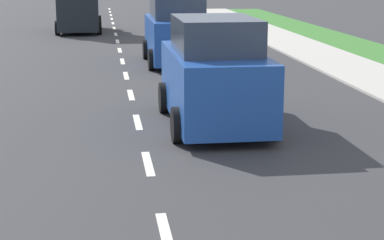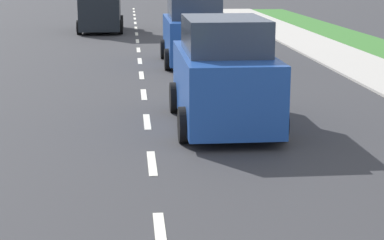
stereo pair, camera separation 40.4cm
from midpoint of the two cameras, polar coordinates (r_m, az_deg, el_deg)
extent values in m
plane|color=#333335|center=(23.19, -4.03, 5.19)|extent=(96.00, 96.00, 0.00)
cube|color=silver|center=(8.33, -1.34, -9.79)|extent=(0.14, 1.40, 0.01)
cube|color=silver|center=(11.15, -2.43, -3.74)|extent=(0.14, 1.40, 0.01)
cube|color=silver|center=(14.04, -3.07, -0.15)|extent=(0.14, 1.40, 0.01)
cube|color=silver|center=(16.97, -3.50, 2.20)|extent=(0.14, 1.40, 0.01)
cube|color=silver|center=(19.92, -3.79, 3.86)|extent=(0.14, 1.40, 0.01)
cube|color=silver|center=(22.89, -4.01, 5.09)|extent=(0.14, 1.40, 0.01)
cube|color=silver|center=(25.86, -4.18, 6.04)|extent=(0.14, 1.40, 0.01)
cube|color=silver|center=(28.84, -4.32, 6.79)|extent=(0.14, 1.40, 0.01)
cube|color=silver|center=(31.82, -4.43, 7.40)|extent=(0.14, 1.40, 0.01)
cube|color=silver|center=(34.80, -4.52, 7.91)|extent=(0.14, 1.40, 0.01)
cube|color=silver|center=(37.79, -4.60, 8.34)|extent=(0.14, 1.40, 0.01)
cube|color=silver|center=(40.78, -4.67, 8.70)|extent=(0.14, 1.40, 0.01)
cube|color=silver|center=(43.77, -4.73, 9.02)|extent=(0.14, 1.40, 0.01)
cube|color=silver|center=(46.76, -4.78, 9.29)|extent=(0.14, 1.40, 0.01)
cube|color=silver|center=(49.76, -4.82, 9.53)|extent=(0.14, 1.40, 0.01)
cube|color=black|center=(33.21, -7.53, 9.23)|extent=(1.90, 4.60, 1.56)
cylinder|color=black|center=(31.82, -5.82, 7.98)|extent=(0.22, 0.68, 0.68)
cylinder|color=black|center=(31.89, -9.34, 7.89)|extent=(0.22, 0.68, 0.68)
cylinder|color=black|center=(34.66, -5.80, 8.42)|extent=(0.22, 0.68, 0.68)
cylinder|color=black|center=(34.73, -9.03, 8.33)|extent=(0.22, 0.68, 0.68)
cube|color=#1E4799|center=(22.15, 0.67, 7.06)|extent=(1.83, 4.17, 1.34)
cube|color=#2D3847|center=(21.96, 0.70, 9.67)|extent=(1.61, 2.29, 0.70)
cylinder|color=black|center=(23.42, -1.95, 6.13)|extent=(0.22, 0.68, 0.68)
cylinder|color=black|center=(23.60, 2.60, 6.18)|extent=(0.22, 0.68, 0.68)
cylinder|color=black|center=(20.86, -1.52, 5.25)|extent=(0.22, 0.68, 0.68)
cylinder|color=black|center=(21.07, 3.57, 5.30)|extent=(0.22, 0.68, 0.68)
cube|color=#1E4799|center=(13.63, 3.56, 3.08)|extent=(1.78, 4.20, 1.35)
cube|color=#2D3847|center=(13.38, 3.69, 7.32)|extent=(1.57, 2.31, 0.70)
cylinder|color=black|center=(14.89, -0.71, 1.96)|extent=(0.22, 0.68, 0.68)
cylinder|color=black|center=(15.14, 6.17, 2.08)|extent=(0.22, 0.68, 0.68)
cylinder|color=black|center=(12.36, 0.28, -0.41)|extent=(0.22, 0.68, 0.68)
cylinder|color=black|center=(12.66, 8.50, -0.22)|extent=(0.22, 0.68, 0.68)
camera|label=1|loc=(0.20, -88.77, 0.29)|focal=61.88mm
camera|label=2|loc=(0.20, 91.23, -0.29)|focal=61.88mm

